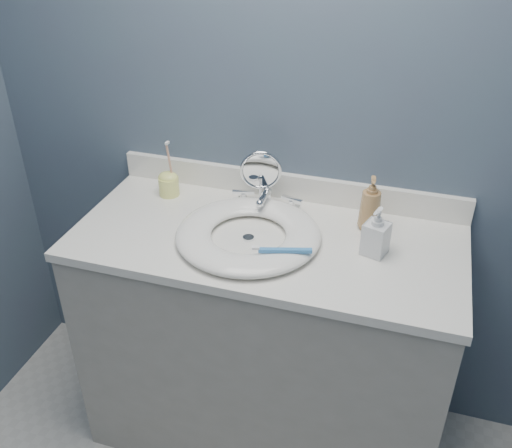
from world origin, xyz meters
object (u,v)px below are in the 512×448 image
at_px(soap_bottle_amber, 371,204).
at_px(soap_bottle_clear, 377,231).
at_px(makeup_mirror, 261,177).
at_px(toothbrush_holder, 169,183).

relative_size(soap_bottle_amber, soap_bottle_clear, 1.19).
bearing_deg(soap_bottle_amber, soap_bottle_clear, -83.26).
distance_m(soap_bottle_amber, soap_bottle_clear, 0.14).
height_order(makeup_mirror, soap_bottle_amber, makeup_mirror).
bearing_deg(soap_bottle_clear, makeup_mirror, 175.11).
relative_size(makeup_mirror, soap_bottle_clear, 1.35).
height_order(soap_bottle_amber, toothbrush_holder, toothbrush_holder).
distance_m(makeup_mirror, soap_bottle_clear, 0.44).
bearing_deg(soap_bottle_clear, soap_bottle_amber, 122.58).
height_order(makeup_mirror, toothbrush_holder, same).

